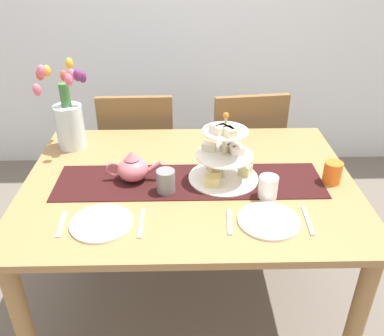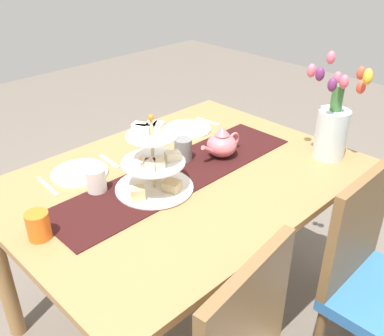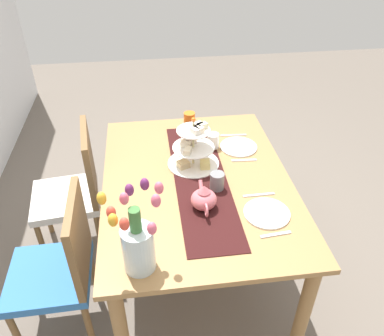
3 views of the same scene
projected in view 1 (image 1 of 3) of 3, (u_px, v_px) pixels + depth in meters
ground_plane at (190, 303)px, 2.15m from camera, size 8.00×8.00×0.00m
dining_table at (189, 200)px, 1.82m from camera, size 1.41×1.03×0.76m
chair_left at (140, 153)px, 2.53m from camera, size 0.43×0.43×0.91m
chair_right at (243, 152)px, 2.54m from camera, size 0.47×0.47×0.91m
table_runner at (189, 181)px, 1.74m from camera, size 1.13×0.29×0.00m
tiered_cake_stand at (224, 158)px, 1.71m from camera, size 0.30×0.30×0.30m
teapot at (133, 168)px, 1.73m from camera, size 0.24×0.13×0.14m
tulip_vase at (68, 118)px, 1.96m from camera, size 0.23×0.25×0.44m
dinner_plate_left at (102, 223)px, 1.49m from camera, size 0.23×0.23×0.01m
fork_left at (62, 224)px, 1.49m from camera, size 0.03×0.15×0.01m
knife_left at (141, 223)px, 1.49m from camera, size 0.02×0.17×0.01m
dinner_plate_right at (269, 221)px, 1.50m from camera, size 0.23×0.23×0.01m
fork_right at (229, 222)px, 1.50m from camera, size 0.03×0.15×0.01m
knife_right at (308, 221)px, 1.51m from camera, size 0.03×0.17×0.01m
mug_grey at (166, 181)px, 1.65m from camera, size 0.08×0.08×0.09m
mug_white_text at (268, 187)px, 1.62m from camera, size 0.08×0.08×0.09m
mug_orange at (333, 172)px, 1.72m from camera, size 0.08×0.08×0.09m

